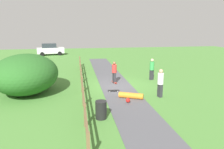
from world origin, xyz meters
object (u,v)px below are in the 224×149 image
at_px(skateboard_loose, 114,90).
at_px(parked_car_white, 50,49).
at_px(bush_large, 26,74).
at_px(bystander_green, 152,68).
at_px(trash_bin, 101,110).
at_px(skater_riding, 114,71).
at_px(bystander_white, 160,82).
at_px(skater_fallen, 131,96).

xyz_separation_m(skateboard_loose, parked_car_white, (-6.77, 20.98, 0.87)).
relative_size(bush_large, parked_car_white, 1.15).
bearing_deg(bystander_green, trash_bin, -126.75).
bearing_deg(trash_bin, bystander_green, 53.25).
height_order(skateboard_loose, parked_car_white, parked_car_white).
height_order(bystander_green, parked_car_white, parked_car_white).
height_order(trash_bin, skater_riding, skater_riding).
bearing_deg(bystander_green, bystander_white, -103.54).
xyz_separation_m(skater_fallen, parked_car_white, (-7.56, 22.65, 0.76)).
distance_m(skater_riding, bystander_green, 3.41).
xyz_separation_m(skater_fallen, skateboard_loose, (-0.79, 1.67, -0.11)).
distance_m(skater_fallen, skateboard_loose, 1.85).
bearing_deg(skater_riding, bush_large, -167.10).
relative_size(trash_bin, skateboard_loose, 1.11).
relative_size(skater_riding, bystander_green, 0.95).
distance_m(trash_bin, bystander_green, 8.66).
height_order(trash_bin, bystander_green, bystander_green).
height_order(trash_bin, parked_car_white, parked_car_white).
xyz_separation_m(trash_bin, bystander_white, (4.12, 2.56, 0.57)).
xyz_separation_m(trash_bin, skater_riding, (1.81, 6.33, 0.54)).
xyz_separation_m(trash_bin, parked_car_white, (-5.40, 25.14, 0.51)).
relative_size(skater_fallen, parked_car_white, 0.35).
bearing_deg(skater_riding, skateboard_loose, -101.44).
xyz_separation_m(skater_fallen, bystander_green, (3.01, 4.43, 0.81)).
xyz_separation_m(bush_large, bystander_green, (9.69, 2.04, -0.33)).
xyz_separation_m(bystander_white, parked_car_white, (-9.52, 22.59, -0.06)).
height_order(skateboard_loose, bystander_white, bystander_white).
bearing_deg(skater_fallen, bush_large, 160.32).
bearing_deg(parked_car_white, bush_large, -87.50).
relative_size(bystander_green, parked_car_white, 0.41).
bearing_deg(bystander_green, bush_large, -168.10).
height_order(bush_large, skateboard_loose, bush_large).
bearing_deg(parked_car_white, skater_riding, -69.04).
xyz_separation_m(skater_riding, skateboard_loose, (-0.44, -2.17, -0.90)).
bearing_deg(bystander_green, skater_fallen, -124.17).
distance_m(skater_fallen, bystander_white, 2.12).
bearing_deg(bystander_white, bystander_green, 76.46).
bearing_deg(bush_large, parked_car_white, 92.50).
height_order(skater_riding, parked_car_white, parked_car_white).
distance_m(skateboard_loose, bystander_white, 3.32).
xyz_separation_m(trash_bin, skateboard_loose, (1.37, 4.16, -0.36)).
relative_size(trash_bin, parked_car_white, 0.20).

